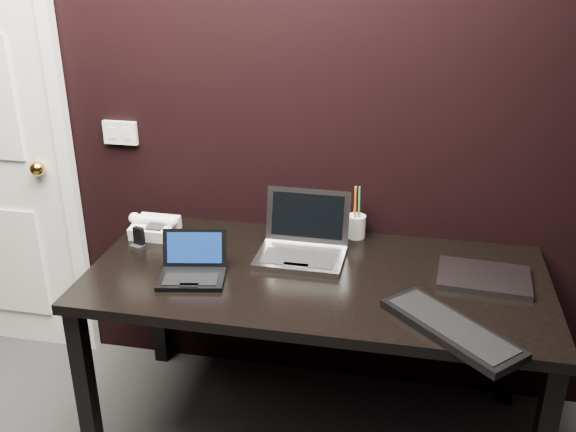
% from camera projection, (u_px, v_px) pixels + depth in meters
% --- Properties ---
extents(wall_back, '(4.00, 0.00, 4.00)m').
position_uv_depth(wall_back, '(261.00, 97.00, 2.58)').
color(wall_back, black).
rests_on(wall_back, ground).
extents(wall_switch, '(0.15, 0.02, 0.10)m').
position_uv_depth(wall_switch, '(120.00, 133.00, 2.75)').
color(wall_switch, silver).
rests_on(wall_switch, wall_back).
extents(desk, '(1.70, 0.80, 0.74)m').
position_uv_depth(desk, '(316.00, 292.00, 2.42)').
color(desk, black).
rests_on(desk, ground).
extents(netbook, '(0.27, 0.25, 0.15)m').
position_uv_depth(netbook, '(192.00, 270.00, 2.35)').
color(netbook, black).
rests_on(netbook, desk).
extents(silver_laptop, '(0.34, 0.31, 0.23)m').
position_uv_depth(silver_laptop, '(302.00, 246.00, 2.50)').
color(silver_laptop, '#A5A4A9').
rests_on(silver_laptop, desk).
extents(ext_keyboard, '(0.46, 0.46, 0.03)m').
position_uv_depth(ext_keyboard, '(451.00, 328.00, 2.02)').
color(ext_keyboard, black).
rests_on(ext_keyboard, desk).
extents(closed_laptop, '(0.34, 0.26, 0.02)m').
position_uv_depth(closed_laptop, '(484.00, 278.00, 2.33)').
color(closed_laptop, gray).
rests_on(closed_laptop, desk).
extents(desk_phone, '(0.22, 0.16, 0.11)m').
position_uv_depth(desk_phone, '(155.00, 227.00, 2.68)').
color(desk_phone, white).
rests_on(desk_phone, desk).
extents(mobile_phone, '(0.06, 0.06, 0.09)m').
position_uv_depth(mobile_phone, '(139.00, 241.00, 2.56)').
color(mobile_phone, black).
rests_on(mobile_phone, desk).
extents(pen_cup, '(0.09, 0.09, 0.22)m').
position_uv_depth(pen_cup, '(356.00, 225.00, 2.66)').
color(pen_cup, silver).
rests_on(pen_cup, desk).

